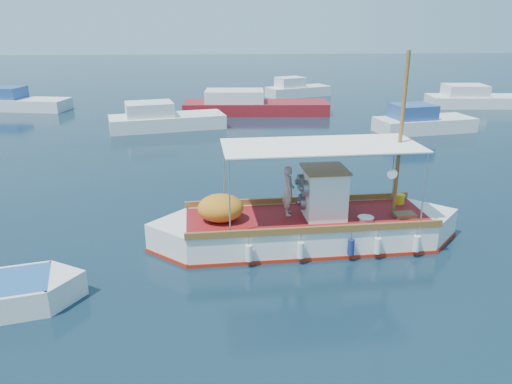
{
  "coord_description": "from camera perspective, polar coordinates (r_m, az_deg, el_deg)",
  "views": [
    {
      "loc": [
        -2.12,
        -12.82,
        6.26
      ],
      "look_at": [
        -1.24,
        0.0,
        1.74
      ],
      "focal_mm": 35.0,
      "sensor_mm": 36.0,
      "label": 1
    }
  ],
  "objects": [
    {
      "name": "ground",
      "position": [
        14.43,
        4.96,
        -6.44
      ],
      "size": [
        160.0,
        160.0,
        0.0
      ],
      "primitive_type": "plane",
      "color": "black",
      "rests_on": "ground"
    },
    {
      "name": "fishing_caique",
      "position": [
        14.58,
        5.64,
        -4.05
      ],
      "size": [
        9.21,
        2.91,
        5.63
      ],
      "rotation": [
        0.0,
        0.0,
        0.06
      ],
      "color": "white",
      "rests_on": "ground"
    },
    {
      "name": "bg_boat_nw",
      "position": [
        30.28,
        -10.51,
        8.04
      ],
      "size": [
        7.03,
        3.88,
        1.8
      ],
      "rotation": [
        0.0,
        0.0,
        0.23
      ],
      "color": "silver",
      "rests_on": "ground"
    },
    {
      "name": "bg_boat_n",
      "position": [
        34.69,
        -0.52,
        9.77
      ],
      "size": [
        9.94,
        3.35,
        1.8
      ],
      "rotation": [
        0.0,
        0.0,
        -0.06
      ],
      "color": "maroon",
      "rests_on": "ground"
    },
    {
      "name": "bg_boat_ne",
      "position": [
        30.54,
        18.42,
        7.48
      ],
      "size": [
        5.92,
        3.21,
        1.8
      ],
      "rotation": [
        0.0,
        0.0,
        0.19
      ],
      "color": "silver",
      "rests_on": "ground"
    },
    {
      "name": "bg_boat_e",
      "position": [
        40.78,
        23.78,
        9.61
      ],
      "size": [
        7.38,
        3.14,
        1.8
      ],
      "rotation": [
        0.0,
        0.0,
        -0.08
      ],
      "color": "silver",
      "rests_on": "ground"
    },
    {
      "name": "bg_boat_far_w",
      "position": [
        40.04,
        -25.83,
        9.16
      ],
      "size": [
        7.46,
        3.68,
        1.8
      ],
      "rotation": [
        0.0,
        0.0,
        -0.2
      ],
      "color": "silver",
      "rests_on": "ground"
    },
    {
      "name": "bg_boat_far_n",
      "position": [
        42.63,
        4.65,
        11.51
      ],
      "size": [
        5.66,
        3.84,
        1.8
      ],
      "rotation": [
        0.0,
        0.0,
        0.39
      ],
      "color": "silver",
      "rests_on": "ground"
    }
  ]
}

